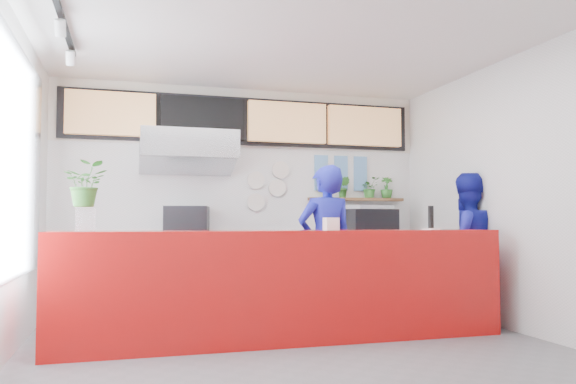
{
  "coord_description": "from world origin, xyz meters",
  "views": [
    {
      "loc": [
        -1.53,
        -5.0,
        1.2
      ],
      "look_at": [
        0.1,
        0.7,
        1.5
      ],
      "focal_mm": 35.0,
      "sensor_mm": 36.0,
      "label": 1
    }
  ],
  "objects": [
    {
      "name": "floor",
      "position": [
        0.0,
        0.0,
        0.0
      ],
      "size": [
        5.0,
        5.0,
        0.0
      ],
      "primitive_type": "plane",
      "color": "slate",
      "rests_on": "ground"
    },
    {
      "name": "ceiling",
      "position": [
        0.0,
        0.0,
        3.0
      ],
      "size": [
        5.0,
        5.0,
        0.0
      ],
      "primitive_type": "plane",
      "rotation": [
        3.14,
        0.0,
        0.0
      ],
      "color": "silver"
    },
    {
      "name": "wall_back",
      "position": [
        0.0,
        2.5,
        1.5
      ],
      "size": [
        5.0,
        0.0,
        5.0
      ],
      "primitive_type": "plane",
      "rotation": [
        1.57,
        0.0,
        0.0
      ],
      "color": "white",
      "rests_on": "ground"
    },
    {
      "name": "wall_left",
      "position": [
        -2.5,
        0.0,
        1.5
      ],
      "size": [
        0.0,
        5.0,
        5.0
      ],
      "primitive_type": "plane",
      "rotation": [
        1.57,
        0.0,
        1.57
      ],
      "color": "white",
      "rests_on": "ground"
    },
    {
      "name": "wall_right",
      "position": [
        2.5,
        0.0,
        1.5
      ],
      "size": [
        0.0,
        5.0,
        5.0
      ],
      "primitive_type": "plane",
      "rotation": [
        1.57,
        0.0,
        -1.57
      ],
      "color": "white",
      "rests_on": "ground"
    },
    {
      "name": "service_counter",
      "position": [
        0.0,
        0.4,
        0.55
      ],
      "size": [
        4.5,
        0.6,
        1.1
      ],
      "primitive_type": "cube",
      "color": "#BA0E0D",
      "rests_on": "ground"
    },
    {
      "name": "cream_band",
      "position": [
        0.0,
        2.49,
        2.6
      ],
      "size": [
        5.0,
        0.02,
        0.8
      ],
      "primitive_type": "cube",
      "color": "beige",
      "rests_on": "wall_back"
    },
    {
      "name": "prep_bench",
      "position": [
        -0.8,
        2.2,
        0.45
      ],
      "size": [
        1.8,
        0.6,
        0.9
      ],
      "primitive_type": "cube",
      "color": "#B2B5BA",
      "rests_on": "ground"
    },
    {
      "name": "panini_oven",
      "position": [
        -0.8,
        2.2,
        1.14
      ],
      "size": [
        0.63,
        0.63,
        0.48
      ],
      "primitive_type": "cube",
      "rotation": [
        0.0,
        0.0,
        -0.2
      ],
      "color": "black",
      "rests_on": "prep_bench"
    },
    {
      "name": "extraction_hood",
      "position": [
        -0.8,
        2.15,
        2.15
      ],
      "size": [
        1.2,
        0.7,
        0.35
      ],
      "primitive_type": "cube",
      "color": "#B2B5BA",
      "rests_on": "ceiling"
    },
    {
      "name": "hood_lip",
      "position": [
        -0.8,
        2.15,
        1.95
      ],
      "size": [
        1.2,
        0.69,
        0.31
      ],
      "primitive_type": "cube",
      "rotation": [
        -0.35,
        0.0,
        0.0
      ],
      "color": "#B2B5BA",
      "rests_on": "ceiling"
    },
    {
      "name": "right_bench",
      "position": [
        1.5,
        2.2,
        0.45
      ],
      "size": [
        1.8,
        0.6,
        0.9
      ],
      "primitive_type": "cube",
      "color": "#B2B5BA",
      "rests_on": "ground"
    },
    {
      "name": "espresso_machine",
      "position": [
        1.68,
        2.2,
        1.13
      ],
      "size": [
        0.78,
        0.61,
        0.46
      ],
      "primitive_type": "cube",
      "rotation": [
        0.0,
        0.0,
        0.16
      ],
      "color": "black",
      "rests_on": "right_bench"
    },
    {
      "name": "espresso_tray",
      "position": [
        1.68,
        2.2,
        1.38
      ],
      "size": [
        0.71,
        0.58,
        0.06
      ],
      "primitive_type": "cube",
      "rotation": [
        0.0,
        0.0,
        0.28
      ],
      "color": "silver",
      "rests_on": "espresso_machine"
    },
    {
      "name": "herb_shelf",
      "position": [
        1.6,
        2.4,
        1.5
      ],
      "size": [
        1.4,
        0.18,
        0.04
      ],
      "primitive_type": "cube",
      "color": "brown",
      "rests_on": "wall_back"
    },
    {
      "name": "menu_board_far_left",
      "position": [
        -1.75,
        2.38,
        2.55
      ],
      "size": [
        1.1,
        0.1,
        0.55
      ],
      "primitive_type": "cube",
      "color": "tan",
      "rests_on": "wall_back"
    },
    {
      "name": "menu_board_mid_left",
      "position": [
        -0.59,
        2.38,
        2.55
      ],
      "size": [
        1.1,
        0.1,
        0.55
      ],
      "primitive_type": "cube",
      "color": "black",
      "rests_on": "wall_back"
    },
    {
      "name": "menu_board_mid_right",
      "position": [
        0.57,
        2.38,
        2.55
      ],
      "size": [
        1.1,
        0.1,
        0.55
      ],
      "primitive_type": "cube",
      "color": "tan",
      "rests_on": "wall_back"
    },
    {
      "name": "menu_board_far_right",
      "position": [
        1.73,
        2.38,
        2.55
      ],
      "size": [
        1.1,
        0.1,
        0.55
      ],
      "primitive_type": "cube",
      "color": "tan",
      "rests_on": "wall_back"
    },
    {
      "name": "soffit",
      "position": [
        0.0,
        2.46,
        2.55
      ],
      "size": [
        4.8,
        0.04,
        0.65
      ],
      "primitive_type": "cube",
      "color": "black",
      "rests_on": "wall_back"
    },
    {
      "name": "window_pane",
      "position": [
        -2.47,
        0.3,
        1.7
      ],
      "size": [
        0.04,
        2.2,
        1.9
      ],
      "primitive_type": "cube",
      "color": "silver",
      "rests_on": "wall_left"
    },
    {
      "name": "window_frame",
      "position": [
        -2.45,
        0.3,
        1.7
      ],
      "size": [
        0.03,
        2.3,
        2.0
      ],
      "primitive_type": "cube",
      "color": "#B2B5BA",
      "rests_on": "wall_left"
    },
    {
      "name": "track_rail",
      "position": [
        -2.1,
        0.0,
        2.94
      ],
      "size": [
        0.05,
        2.4,
        0.04
      ],
      "primitive_type": "cube",
      "color": "black",
      "rests_on": "ceiling"
    },
    {
      "name": "dec_plate_a",
      "position": [
        0.15,
        2.47,
        1.75
      ],
      "size": [
        0.24,
        0.03,
        0.24
      ],
      "primitive_type": "cylinder",
      "rotation": [
        1.57,
        0.0,
        0.0
      ],
      "color": "silver",
      "rests_on": "wall_back"
    },
    {
      "name": "dec_plate_b",
      "position": [
        0.45,
        2.47,
        1.65
      ],
      "size": [
        0.24,
        0.03,
        0.24
      ],
      "primitive_type": "cylinder",
      "rotation": [
        1.57,
        0.0,
        0.0
      ],
      "color": "silver",
      "rests_on": "wall_back"
    },
    {
      "name": "dec_plate_c",
      "position": [
        0.15,
        2.47,
        1.45
      ],
      "size": [
        0.24,
        0.03,
        0.24
      ],
      "primitive_type": "cylinder",
      "rotation": [
        1.57,
        0.0,
        0.0
      ],
      "color": "silver",
      "rests_on": "wall_back"
    },
    {
      "name": "dec_plate_d",
      "position": [
        0.5,
        2.47,
        1.9
      ],
      "size": [
        0.24,
        0.03,
        0.24
      ],
      "primitive_type": "cylinder",
      "rotation": [
        1.57,
        0.0,
        0.0
      ],
      "color": "silver",
      "rests_on": "wall_back"
    },
    {
      "name": "photo_frame_a",
      "position": [
        1.1,
        2.48,
        2.0
      ],
      "size": [
        0.2,
        0.02,
        0.25
      ],
      "primitive_type": "cube",
      "color": "#598CBF",
      "rests_on": "wall_back"
    },
    {
      "name": "photo_frame_b",
      "position": [
        1.4,
        2.48,
        2.0
      ],
      "size": [
        0.2,
        0.02,
        0.25
      ],
      "primitive_type": "cube",
      "color": "#598CBF",
      "rests_on": "wall_back"
    },
    {
      "name": "photo_frame_c",
      "position": [
        1.7,
        2.48,
        2.0
      ],
      "size": [
        0.2,
        0.02,
        0.25
      ],
      "primitive_type": "cube",
      "color": "#598CBF",
      "rests_on": "wall_back"
    },
    {
      "name": "photo_frame_d",
      "position": [
        1.1,
        2.48,
        1.75
      ],
      "size": [
        0.2,
        0.02,
        0.25
      ],
      "primitive_type": "cube",
      "color": "#598CBF",
      "rests_on": "wall_back"
    },
    {
      "name": "photo_frame_e",
      "position": [
        1.4,
        2.48,
        1.75
      ],
      "size": [
        0.2,
        0.02,
        0.25
      ],
      "primitive_type": "cube",
      "color": "#598CBF",
      "rests_on": "wall_back"
    },
    {
      "name": "photo_frame_f",
      "position": [
        1.7,
        2.48,
        1.75
      ],
      "size": [
        0.2,
        0.02,
        0.25
      ],
      "primitive_type": "cube",
      "color": "#598CBF",
      "rests_on": "wall_back"
    },
    {
      "name": "staff_center",
      "position": [
        0.6,
        0.92,
        0.91
      ],
      "size": [
        0.71,
        0.5,
        1.82
      ],
      "primitive_type": "imported",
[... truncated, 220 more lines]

